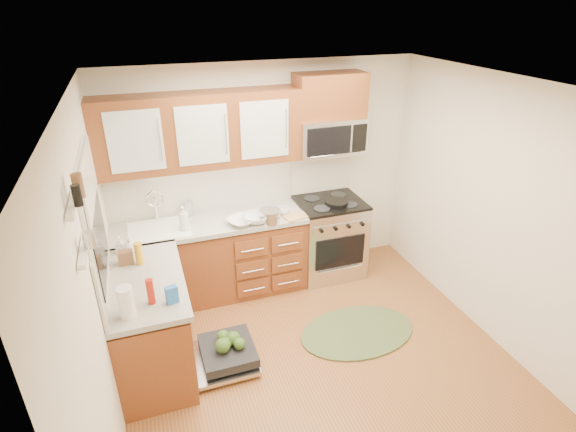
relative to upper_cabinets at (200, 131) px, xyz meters
name	(u,v)px	position (x,y,z in m)	size (l,w,h in m)	color
floor	(322,363)	(0.73, -1.57, -1.88)	(3.50, 3.50, 0.00)	brown
ceiling	(334,91)	(0.73, -1.57, 0.62)	(3.50, 3.50, 0.00)	white
wall_back	(266,175)	(0.73, 0.18, -0.62)	(3.50, 0.04, 2.50)	silver
wall_front	(472,421)	(0.73, -3.33, -0.62)	(3.50, 0.04, 2.50)	silver
wall_left	(96,289)	(-1.02, -1.57, -0.62)	(0.04, 3.50, 2.50)	silver
wall_right	(500,217)	(2.48, -1.57, -0.62)	(0.04, 3.50, 2.50)	silver
base_cabinet_back	(213,260)	(0.00, -0.12, -1.45)	(2.05, 0.60, 0.85)	brown
base_cabinet_left	(152,326)	(-0.72, -1.05, -1.45)	(0.60, 1.25, 0.85)	brown
countertop_back	(210,223)	(0.00, -0.14, -0.97)	(2.07, 0.64, 0.05)	#A8A599
countertop_left	(145,282)	(-0.71, -1.05, -0.97)	(0.64, 1.27, 0.05)	#A8A599
backsplash_back	(203,186)	(0.00, 0.16, -0.67)	(2.05, 0.02, 0.57)	beige
backsplash_left	(102,256)	(-1.01, -1.05, -0.67)	(0.02, 1.25, 0.57)	beige
upper_cabinets	(200,131)	(0.00, 0.00, 0.00)	(2.05, 0.35, 0.75)	brown
cabinet_over_mw	(330,95)	(1.41, 0.00, 0.26)	(0.76, 0.35, 0.47)	brown
range	(329,238)	(1.41, -0.15, -1.40)	(0.76, 0.64, 0.95)	silver
microwave	(329,136)	(1.41, -0.02, -0.18)	(0.76, 0.38, 0.40)	silver
sink	(161,240)	(-0.52, -0.16, -1.07)	(0.62, 0.50, 0.26)	white
dishwasher	(224,355)	(-0.13, -1.27, -1.77)	(0.70, 0.60, 0.20)	silver
window	(94,220)	(-1.01, -1.07, -0.32)	(0.03, 1.05, 1.05)	white
window_blind	(89,179)	(-0.98, -1.07, 0.00)	(0.02, 0.96, 0.40)	white
shelf_upper	(73,204)	(-0.99, -1.92, 0.17)	(0.04, 0.40, 0.03)	white
shelf_lower	(84,251)	(-0.99, -1.92, -0.12)	(0.04, 0.40, 0.03)	white
rug	(357,332)	(1.23, -1.30, -1.86)	(1.20, 0.78, 0.02)	#4F5E35
skillet	(337,203)	(1.44, -0.25, -0.90)	(0.27, 0.27, 0.05)	black
stock_pot	(270,216)	(0.61, -0.35, -0.88)	(0.22, 0.22, 0.13)	silver
cutting_board	(296,217)	(0.91, -0.35, -0.94)	(0.26, 0.17, 0.02)	#A3744A
canister	(188,208)	(-0.19, 0.07, -0.86)	(0.11, 0.11, 0.17)	silver
paper_towel_roll	(126,302)	(-0.86, -1.52, -0.82)	(0.12, 0.12, 0.25)	white
mustard_bottle	(139,254)	(-0.74, -0.78, -0.84)	(0.07, 0.07, 0.21)	gold
red_bottle	(150,291)	(-0.68, -1.41, -0.84)	(0.06, 0.06, 0.22)	#AB1C0E
wooden_box	(126,257)	(-0.85, -0.73, -0.89)	(0.13, 0.09, 0.13)	brown
blue_carton	(172,295)	(-0.52, -1.45, -0.88)	(0.09, 0.06, 0.15)	#2663B3
bowl_a	(241,221)	(0.31, -0.32, -0.92)	(0.28, 0.28, 0.07)	#999999
bowl_b	(256,218)	(0.47, -0.32, -0.91)	(0.28, 0.28, 0.09)	#999999
cup	(284,211)	(0.81, -0.25, -0.91)	(0.11, 0.11, 0.09)	#999999
soap_bottle_a	(184,218)	(-0.27, -0.25, -0.82)	(0.10, 0.10, 0.26)	#999999
soap_bottle_b	(120,245)	(-0.90, -0.52, -0.86)	(0.08, 0.08, 0.17)	#999999
soap_bottle_c	(130,245)	(-0.81, -0.54, -0.88)	(0.12, 0.12, 0.15)	#999999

